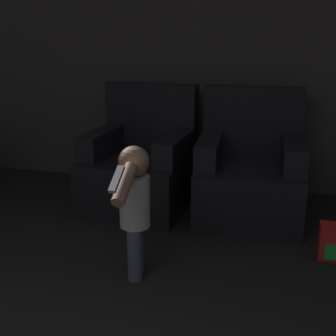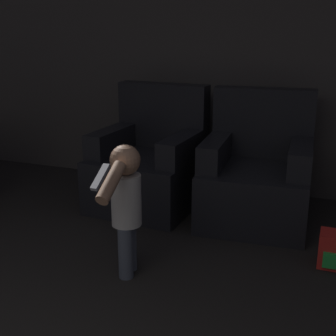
% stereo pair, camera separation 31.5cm
% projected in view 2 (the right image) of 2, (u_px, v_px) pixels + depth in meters
% --- Properties ---
extents(wall_back, '(8.40, 0.05, 2.60)m').
position_uv_depth(wall_back, '(206.00, 42.00, 4.08)').
color(wall_back, '#423D38').
rests_on(wall_back, ground_plane).
extents(armchair_left, '(0.84, 0.86, 0.98)m').
position_uv_depth(armchair_left, '(150.00, 165.00, 3.86)').
color(armchair_left, black).
rests_on(armchair_left, ground_plane).
extents(armchair_right, '(0.83, 0.86, 0.98)m').
position_uv_depth(armchair_right, '(257.00, 177.00, 3.57)').
color(armchair_right, black).
rests_on(armchair_right, ground_plane).
extents(person_toddler, '(0.18, 0.55, 0.81)m').
position_uv_depth(person_toddler, '(126.00, 200.00, 2.71)').
color(person_toddler, '#474C56').
rests_on(person_toddler, ground_plane).
extents(toy_backpack, '(0.21, 0.18, 0.22)m').
position_uv_depth(toy_backpack, '(336.00, 250.00, 2.90)').
color(toy_backpack, red).
rests_on(toy_backpack, ground_plane).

